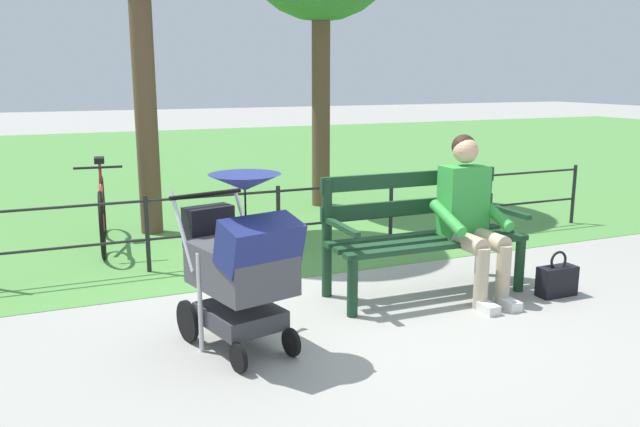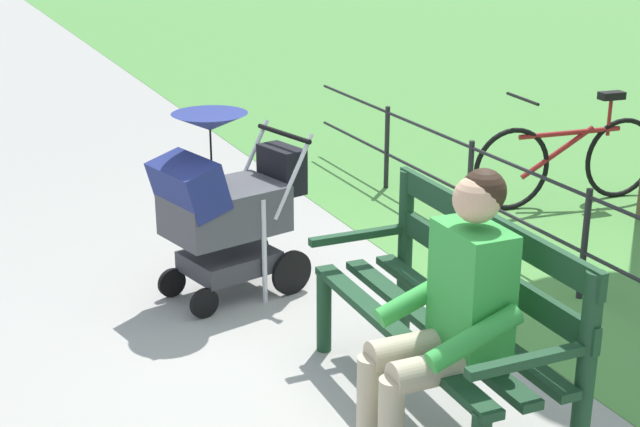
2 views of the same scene
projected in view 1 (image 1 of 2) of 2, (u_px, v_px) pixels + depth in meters
The scene contains 8 objects.
ground_plane at pixel (346, 307), 4.91m from camera, with size 60.00×60.00×0.00m, color #9E9B93.
grass_lawn at pixel (155, 164), 12.81m from camera, with size 40.00×16.00×0.01m, color #518E42.
park_bench at pixel (421, 228), 5.18m from camera, with size 1.61×0.63×0.96m.
person_on_bench at pixel (471, 212), 5.07m from camera, with size 0.54×0.74×1.28m.
stroller at pixel (241, 260), 4.04m from camera, with size 0.68×0.97×1.15m.
handbag at pixel (557, 280), 5.15m from camera, with size 0.32×0.14×0.37m.
park_fence at pixel (305, 212), 6.28m from camera, with size 7.42×0.04×0.70m.
bicycle at pixel (102, 211), 6.60m from camera, with size 0.44×1.66×0.89m.
Camera 1 is at (2.02, 4.19, 1.73)m, focal length 36.20 mm.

